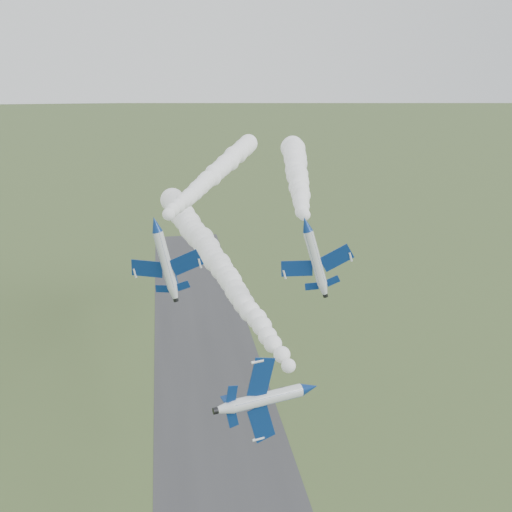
# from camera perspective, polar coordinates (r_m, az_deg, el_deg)

# --- Properties ---
(runway) EXTENTS (24.00, 260.00, 0.04)m
(runway) POSITION_cam_1_polar(r_m,az_deg,el_deg) (109.22, -3.61, -17.52)
(runway) COLOR #323234
(runway) RESTS_ON ground
(jet_lead) EXTENTS (4.27, 12.58, 10.49)m
(jet_lead) POSITION_cam_1_polar(r_m,az_deg,el_deg) (67.22, 5.41, -13.03)
(jet_lead) COLOR silver
(smoke_trail_jet_lead) EXTENTS (23.53, 77.80, 5.68)m
(smoke_trail_jet_lead) POSITION_cam_1_polar(r_m,az_deg,el_deg) (102.44, -4.34, -0.09)
(smoke_trail_jet_lead) COLOR white
(jet_pair_left) EXTENTS (10.00, 11.81, 3.49)m
(jet_pair_left) POSITION_cam_1_polar(r_m,az_deg,el_deg) (76.18, -10.05, 3.13)
(jet_pair_left) COLOR silver
(smoke_trail_jet_pair_left) EXTENTS (26.31, 64.16, 4.45)m
(smoke_trail_jet_pair_left) POSITION_cam_1_polar(r_m,az_deg,el_deg) (110.11, -3.76, 8.52)
(smoke_trail_jet_pair_left) COLOR white
(jet_pair_right) EXTENTS (10.10, 12.38, 3.87)m
(jet_pair_right) POSITION_cam_1_polar(r_m,az_deg,el_deg) (79.07, 5.02, 3.19)
(jet_pair_right) COLOR silver
(smoke_trail_jet_pair_right) EXTENTS (16.72, 63.48, 5.33)m
(smoke_trail_jet_pair_right) POSITION_cam_1_polar(r_m,az_deg,el_deg) (112.61, 4.11, 8.35)
(smoke_trail_jet_pair_right) COLOR white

